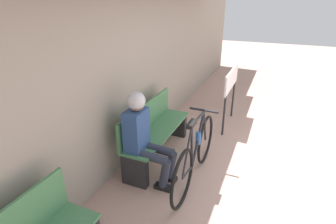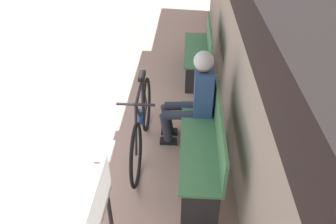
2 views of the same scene
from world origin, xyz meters
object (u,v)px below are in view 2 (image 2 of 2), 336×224
object	(u,v)px
park_bench_near	(204,144)
person_seated	(195,93)
bicycle	(142,125)
park_bench_far	(200,52)

from	to	relation	value
park_bench_near	person_seated	xyz separation A→B (m)	(-0.58, -0.11, 0.31)
park_bench_near	bicycle	world-z (taller)	bicycle
person_seated	bicycle	bearing A→B (deg)	-67.84
park_bench_near	bicycle	size ratio (longest dim) A/B	0.92
park_bench_far	person_seated	bearing A→B (deg)	-3.38
bicycle	park_bench_far	size ratio (longest dim) A/B	1.18
bicycle	person_seated	world-z (taller)	person_seated
park_bench_near	person_seated	world-z (taller)	person_seated
park_bench_far	park_bench_near	bearing A→B (deg)	0.05
bicycle	park_bench_far	world-z (taller)	bicycle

